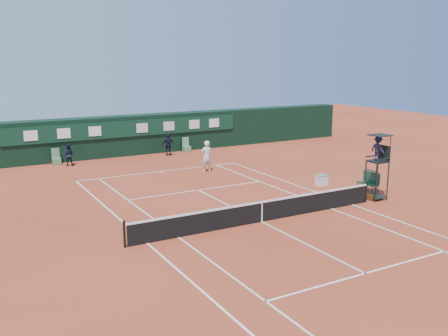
# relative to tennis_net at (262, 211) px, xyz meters

# --- Properties ---
(ground) EXTENTS (90.00, 90.00, 0.00)m
(ground) POSITION_rel_tennis_net_xyz_m (0.00, 0.00, -0.51)
(ground) COLOR #AE4429
(ground) RESTS_ON ground
(court_lines) EXTENTS (11.05, 23.85, 0.01)m
(court_lines) POSITION_rel_tennis_net_xyz_m (0.00, 0.00, -0.50)
(court_lines) COLOR silver
(court_lines) RESTS_ON ground
(tennis_net) EXTENTS (12.90, 0.10, 1.10)m
(tennis_net) POSITION_rel_tennis_net_xyz_m (0.00, 0.00, 0.00)
(tennis_net) COLOR black
(tennis_net) RESTS_ON ground
(back_wall) EXTENTS (40.00, 1.65, 3.00)m
(back_wall) POSITION_rel_tennis_net_xyz_m (0.00, 18.74, 1.00)
(back_wall) COLOR black
(back_wall) RESTS_ON ground
(linesman_chair_left) EXTENTS (0.55, 0.50, 1.15)m
(linesman_chair_left) POSITION_rel_tennis_net_xyz_m (-5.50, 17.48, -0.19)
(linesman_chair_left) COLOR #527E56
(linesman_chair_left) RESTS_ON ground
(linesman_chair_right) EXTENTS (0.55, 0.50, 1.15)m
(linesman_chair_right) POSITION_rel_tennis_net_xyz_m (4.50, 17.48, -0.19)
(linesman_chair_right) COLOR #58875E
(linesman_chair_right) RESTS_ON ground
(umpire_chair) EXTENTS (0.96, 0.95, 3.42)m
(umpire_chair) POSITION_rel_tennis_net_xyz_m (7.24, 0.15, 1.95)
(umpire_chair) COLOR black
(umpire_chair) RESTS_ON ground
(player_bench) EXTENTS (0.55, 1.20, 1.10)m
(player_bench) POSITION_rel_tennis_net_xyz_m (8.19, 1.54, 0.09)
(player_bench) COLOR #193F24
(player_bench) RESTS_ON ground
(tennis_bag) EXTENTS (0.58, 0.86, 0.30)m
(tennis_bag) POSITION_rel_tennis_net_xyz_m (6.89, 0.37, -0.36)
(tennis_bag) COLOR black
(tennis_bag) RESTS_ON ground
(cooler) EXTENTS (0.57, 0.57, 0.65)m
(cooler) POSITION_rel_tennis_net_xyz_m (6.73, 3.84, -0.18)
(cooler) COLOR silver
(cooler) RESTS_ON ground
(tennis_ball) EXTENTS (0.06, 0.06, 0.06)m
(tennis_ball) POSITION_rel_tennis_net_xyz_m (3.89, 10.11, -0.48)
(tennis_ball) COLOR #C4D431
(tennis_ball) RESTS_ON ground
(player) EXTENTS (0.76, 0.51, 2.05)m
(player) POSITION_rel_tennis_net_xyz_m (2.60, 10.40, 0.51)
(player) COLOR white
(player) RESTS_ON ground
(ball_kid_left) EXTENTS (0.90, 0.82, 1.52)m
(ball_kid_left) POSITION_rel_tennis_net_xyz_m (-4.82, 16.72, 0.25)
(ball_kid_left) COLOR black
(ball_kid_left) RESTS_ON ground
(ball_kid_right) EXTENTS (1.04, 0.60, 1.66)m
(ball_kid_right) POSITION_rel_tennis_net_xyz_m (2.64, 16.76, 0.32)
(ball_kid_right) COLOR black
(ball_kid_right) RESTS_ON ground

